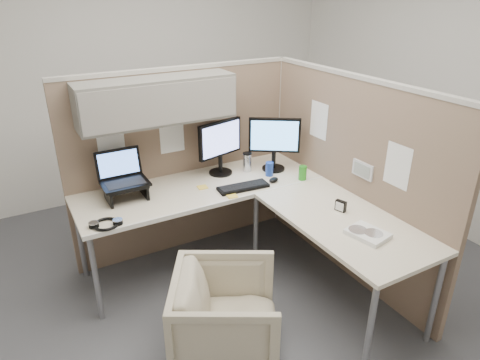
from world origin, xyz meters
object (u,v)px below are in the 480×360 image
office_chair (226,312)px  monitor_left (220,143)px  desk (251,205)px  keyboard (243,187)px

office_chair → monitor_left: monitor_left is taller
desk → office_chair: 0.87m
desk → office_chair: (-0.53, -0.59, -0.36)m
desk → monitor_left: monitor_left is taller
desk → office_chair: bearing=-131.6°
office_chair → keyboard: (0.57, 0.79, 0.41)m
office_chair → keyboard: bearing=-6.4°
monitor_left → office_chair: bearing=-130.7°
desk → keyboard: size_ratio=4.84×
monitor_left → keyboard: bearing=-102.1°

